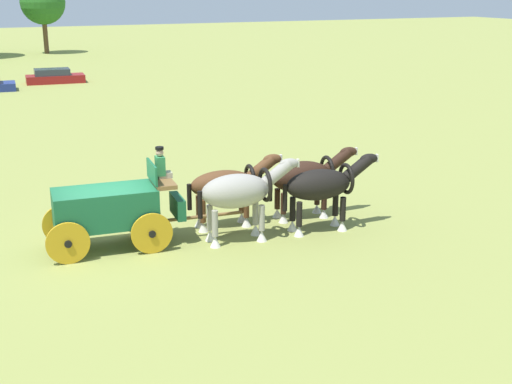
{
  "coord_description": "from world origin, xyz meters",
  "views": [
    {
      "loc": [
        -3.7,
        -18.31,
        7.17
      ],
      "look_at": [
        4.47,
        -0.33,
        1.2
      ],
      "focal_mm": 48.3,
      "sensor_mm": 36.0,
      "label": 1
    }
  ],
  "objects_px": {
    "parked_vehicle_d": "(54,77)",
    "draft_horse_rear_off": "(240,193)",
    "draft_horse_rear_near": "(227,186)",
    "draft_horse_lead_off": "(323,186)",
    "draft_horse_lead_near": "(305,177)",
    "show_wagon": "(111,208)"
  },
  "relations": [
    {
      "from": "draft_horse_rear_near",
      "to": "draft_horse_lead_near",
      "type": "xyz_separation_m",
      "value": [
        2.57,
        -0.22,
        0.02
      ]
    },
    {
      "from": "draft_horse_lead_near",
      "to": "parked_vehicle_d",
      "type": "bearing_deg",
      "value": 93.74
    },
    {
      "from": "show_wagon",
      "to": "parked_vehicle_d",
      "type": "bearing_deg",
      "value": 83.76
    },
    {
      "from": "show_wagon",
      "to": "draft_horse_rear_near",
      "type": "xyz_separation_m",
      "value": [
        3.66,
        0.34,
        0.14
      ]
    },
    {
      "from": "draft_horse_rear_near",
      "to": "parked_vehicle_d",
      "type": "xyz_separation_m",
      "value": [
        0.24,
        35.34,
        -0.84
      ]
    },
    {
      "from": "draft_horse_rear_near",
      "to": "draft_horse_lead_off",
      "type": "relative_size",
      "value": 0.98
    },
    {
      "from": "parked_vehicle_d",
      "to": "draft_horse_rear_near",
      "type": "bearing_deg",
      "value": -90.4
    },
    {
      "from": "show_wagon",
      "to": "draft_horse_lead_near",
      "type": "distance_m",
      "value": 6.23
    },
    {
      "from": "draft_horse_rear_near",
      "to": "draft_horse_lead_off",
      "type": "distance_m",
      "value": 2.89
    },
    {
      "from": "draft_horse_lead_near",
      "to": "draft_horse_lead_off",
      "type": "height_order",
      "value": "draft_horse_lead_off"
    },
    {
      "from": "draft_horse_rear_off",
      "to": "parked_vehicle_d",
      "type": "height_order",
      "value": "draft_horse_rear_off"
    },
    {
      "from": "draft_horse_lead_near",
      "to": "draft_horse_rear_near",
      "type": "bearing_deg",
      "value": 175.17
    },
    {
      "from": "show_wagon",
      "to": "draft_horse_lead_off",
      "type": "relative_size",
      "value": 1.86
    },
    {
      "from": "show_wagon",
      "to": "draft_horse_lead_off",
      "type": "bearing_deg",
      "value": -10.86
    },
    {
      "from": "draft_horse_lead_near",
      "to": "parked_vehicle_d",
      "type": "distance_m",
      "value": 35.64
    },
    {
      "from": "draft_horse_rear_off",
      "to": "draft_horse_lead_off",
      "type": "distance_m",
      "value": 2.61
    },
    {
      "from": "show_wagon",
      "to": "draft_horse_lead_near",
      "type": "xyz_separation_m",
      "value": [
        6.23,
        0.12,
        0.15
      ]
    },
    {
      "from": "draft_horse_rear_near",
      "to": "draft_horse_lead_near",
      "type": "distance_m",
      "value": 2.58
    },
    {
      "from": "draft_horse_rear_near",
      "to": "draft_horse_rear_off",
      "type": "xyz_separation_m",
      "value": [
        -0.13,
        -1.29,
        0.15
      ]
    },
    {
      "from": "show_wagon",
      "to": "draft_horse_rear_off",
      "type": "distance_m",
      "value": 3.66
    },
    {
      "from": "parked_vehicle_d",
      "to": "draft_horse_rear_off",
      "type": "bearing_deg",
      "value": -90.59
    },
    {
      "from": "draft_horse_rear_near",
      "to": "draft_horse_rear_off",
      "type": "bearing_deg",
      "value": -95.93
    }
  ]
}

